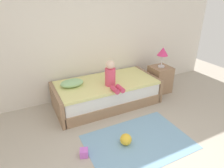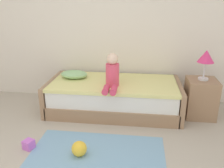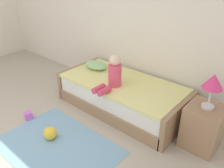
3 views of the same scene
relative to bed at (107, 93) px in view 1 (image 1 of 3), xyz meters
The scene contains 9 objects.
wall_rear 1.42m from the bed, 127.09° to the left, with size 7.20×0.10×2.90m, color silver.
bed is the anchor object (origin of this frame).
nightstand 1.35m from the bed, ahead, with size 0.44×0.44×0.60m, color #997556.
table_lamp 1.52m from the bed, ahead, with size 0.24×0.24×0.45m.
child_figure 0.51m from the bed, 90.60° to the right, with size 0.20×0.51×0.50m.
pillow 0.75m from the bed, behind, with size 0.44×0.30×0.13m, color #99CC8C.
toy_ball 1.29m from the bed, 101.86° to the right, with size 0.18×0.18×0.18m, color yellow.
area_rug 1.32m from the bed, 92.64° to the right, with size 1.60×1.10×0.01m, color #7AA8CC.
toy_block 1.52m from the bed, 127.48° to the right, with size 0.11×0.11×0.11m, color #CC66D8.
Camera 1 is at (-1.04, -1.24, 2.13)m, focal length 31.25 mm.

